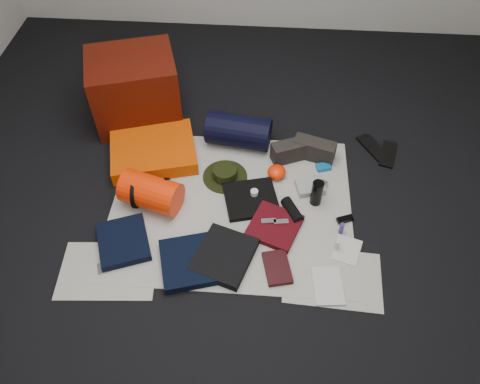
# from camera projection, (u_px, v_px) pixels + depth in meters

# --- Properties ---
(floor) EXTENTS (4.50, 4.50, 0.02)m
(floor) POSITION_uv_depth(u_px,v_px,m) (231.00, 207.00, 3.15)
(floor) COLOR black
(floor) RESTS_ON ground
(newspaper_mat) EXTENTS (1.60, 1.30, 0.01)m
(newspaper_mat) POSITION_uv_depth(u_px,v_px,m) (231.00, 206.00, 3.14)
(newspaper_mat) COLOR silver
(newspaper_mat) RESTS_ON floor
(newspaper_sheet_front_left) EXTENTS (0.61, 0.44, 0.00)m
(newspaper_sheet_front_left) POSITION_uv_depth(u_px,v_px,m) (108.00, 270.00, 2.82)
(newspaper_sheet_front_left) COLOR silver
(newspaper_sheet_front_left) RESTS_ON floor
(newspaper_sheet_front_right) EXTENTS (0.60, 0.43, 0.00)m
(newspaper_sheet_front_right) POSITION_uv_depth(u_px,v_px,m) (332.00, 278.00, 2.79)
(newspaper_sheet_front_right) COLOR silver
(newspaper_sheet_front_right) RESTS_ON floor
(red_cabinet) EXTENTS (0.76, 0.69, 0.53)m
(red_cabinet) POSITION_uv_depth(u_px,v_px,m) (135.00, 89.00, 3.53)
(red_cabinet) COLOR #4C0F05
(red_cabinet) RESTS_ON floor
(sleeping_pad) EXTENTS (0.70, 0.63, 0.11)m
(sleeping_pad) POSITION_uv_depth(u_px,v_px,m) (153.00, 151.00, 3.39)
(sleeping_pad) COLOR #DF4702
(sleeping_pad) RESTS_ON newspaper_mat
(stuff_sack) EXTENTS (0.44, 0.33, 0.23)m
(stuff_sack) POSITION_uv_depth(u_px,v_px,m) (151.00, 193.00, 3.06)
(stuff_sack) COLOR #FF2A04
(stuff_sack) RESTS_ON newspaper_mat
(sack_strap_left) EXTENTS (0.02, 0.22, 0.22)m
(sack_strap_left) POSITION_uv_depth(u_px,v_px,m) (136.00, 192.00, 3.07)
(sack_strap_left) COLOR black
(sack_strap_left) RESTS_ON newspaper_mat
(sack_strap_right) EXTENTS (0.03, 0.22, 0.22)m
(sack_strap_right) POSITION_uv_depth(u_px,v_px,m) (166.00, 194.00, 3.06)
(sack_strap_right) COLOR black
(sack_strap_right) RESTS_ON newspaper_mat
(navy_duffel) EXTENTS (0.49, 0.31, 0.24)m
(navy_duffel) POSITION_uv_depth(u_px,v_px,m) (239.00, 131.00, 3.43)
(navy_duffel) COLOR black
(navy_duffel) RESTS_ON newspaper_mat
(boonie_brim) EXTENTS (0.39, 0.39, 0.01)m
(boonie_brim) POSITION_uv_depth(u_px,v_px,m) (225.00, 177.00, 3.30)
(boonie_brim) COLOR black
(boonie_brim) RESTS_ON newspaper_mat
(boonie_crown) EXTENTS (0.17, 0.17, 0.07)m
(boonie_crown) POSITION_uv_depth(u_px,v_px,m) (225.00, 173.00, 3.27)
(boonie_crown) COLOR black
(boonie_crown) RESTS_ON boonie_brim
(hiking_boot_left) EXTENTS (0.31, 0.21, 0.15)m
(hiking_boot_left) POSITION_uv_depth(u_px,v_px,m) (292.00, 151.00, 3.37)
(hiking_boot_left) COLOR black
(hiking_boot_left) RESTS_ON newspaper_mat
(hiking_boot_right) EXTENTS (0.32, 0.20, 0.15)m
(hiking_boot_right) POSITION_uv_depth(u_px,v_px,m) (314.00, 149.00, 3.37)
(hiking_boot_right) COLOR black
(hiking_boot_right) RESTS_ON newspaper_mat
(flip_flop_left) EXTENTS (0.25, 0.31, 0.02)m
(flip_flop_left) POSITION_uv_depth(u_px,v_px,m) (374.00, 148.00, 3.48)
(flip_flop_left) COLOR black
(flip_flop_left) RESTS_ON floor
(flip_flop_right) EXTENTS (0.17, 0.29, 0.02)m
(flip_flop_right) POSITION_uv_depth(u_px,v_px,m) (388.00, 154.00, 3.45)
(flip_flop_right) COLOR black
(flip_flop_right) RESTS_ON floor
(trousers_navy_a) EXTENTS (0.40, 0.43, 0.05)m
(trousers_navy_a) POSITION_uv_depth(u_px,v_px,m) (123.00, 242.00, 2.92)
(trousers_navy_a) COLOR black
(trousers_navy_a) RESTS_ON newspaper_mat
(trousers_navy_b) EXTENTS (0.40, 0.43, 0.06)m
(trousers_navy_b) POSITION_uv_depth(u_px,v_px,m) (187.00, 262.00, 2.82)
(trousers_navy_b) COLOR black
(trousers_navy_b) RESTS_ON newspaper_mat
(trousers_charcoal) EXTENTS (0.42, 0.45, 0.06)m
(trousers_charcoal) POSITION_uv_depth(u_px,v_px,m) (224.00, 256.00, 2.85)
(trousers_charcoal) COLOR black
(trousers_charcoal) RESTS_ON newspaper_mat
(black_tshirt) EXTENTS (0.41, 0.39, 0.03)m
(black_tshirt) POSITION_uv_depth(u_px,v_px,m) (251.00, 199.00, 3.15)
(black_tshirt) COLOR black
(black_tshirt) RESTS_ON newspaper_mat
(red_shirt) EXTENTS (0.39, 0.39, 0.04)m
(red_shirt) POSITION_uv_depth(u_px,v_px,m) (274.00, 226.00, 3.00)
(red_shirt) COLOR #49070F
(red_shirt) RESTS_ON newspaper_mat
(orange_stuff_sack) EXTENTS (0.16, 0.16, 0.09)m
(orange_stuff_sack) POSITION_uv_depth(u_px,v_px,m) (277.00, 172.00, 3.27)
(orange_stuff_sack) COLOR #FF2A04
(orange_stuff_sack) RESTS_ON newspaper_mat
(first_aid_pouch) EXTENTS (0.21, 0.18, 0.05)m
(first_aid_pouch) POSITION_uv_depth(u_px,v_px,m) (310.00, 187.00, 3.21)
(first_aid_pouch) COLOR gray
(first_aid_pouch) RESTS_ON newspaper_mat
(water_bottle) EXTENTS (0.08, 0.08, 0.19)m
(water_bottle) POSITION_uv_depth(u_px,v_px,m) (317.00, 193.00, 3.08)
(water_bottle) COLOR black
(water_bottle) RESTS_ON newspaper_mat
(speaker) EXTENTS (0.16, 0.20, 0.07)m
(speaker) POSITION_uv_depth(u_px,v_px,m) (292.00, 211.00, 3.06)
(speaker) COLOR black
(speaker) RESTS_ON newspaper_mat
(compact_camera) EXTENTS (0.13, 0.11, 0.04)m
(compact_camera) POSITION_uv_depth(u_px,v_px,m) (319.00, 184.00, 3.24)
(compact_camera) COLOR #B1B0B5
(compact_camera) RESTS_ON newspaper_mat
(cyan_case) EXTENTS (0.11, 0.09, 0.03)m
(cyan_case) POSITION_uv_depth(u_px,v_px,m) (323.00, 167.00, 3.34)
(cyan_case) COLOR #10629D
(cyan_case) RESTS_ON newspaper_mat
(toiletry_purple) EXTENTS (0.03, 0.03, 0.09)m
(toiletry_purple) POSITION_uv_depth(u_px,v_px,m) (341.00, 228.00, 2.96)
(toiletry_purple) COLOR #3F277D
(toiletry_purple) RESTS_ON newspaper_mat
(toiletry_clear) EXTENTS (0.03, 0.03, 0.08)m
(toiletry_clear) POSITION_uv_depth(u_px,v_px,m) (337.00, 245.00, 2.89)
(toiletry_clear) COLOR #BBC0BB
(toiletry_clear) RESTS_ON newspaper_mat
(paperback_book) EXTENTS (0.20, 0.26, 0.03)m
(paperback_book) POSITION_uv_depth(u_px,v_px,m) (277.00, 268.00, 2.81)
(paperback_book) COLOR black
(paperback_book) RESTS_ON newspaper_mat
(map_booklet) EXTENTS (0.20, 0.27, 0.01)m
(map_booklet) POSITION_uv_depth(u_px,v_px,m) (328.00, 286.00, 2.75)
(map_booklet) COLOR beige
(map_booklet) RESTS_ON newspaper_mat
(map_printout) EXTENTS (0.21, 0.24, 0.01)m
(map_printout) POSITION_uv_depth(u_px,v_px,m) (347.00, 250.00, 2.91)
(map_printout) COLOR beige
(map_printout) RESTS_ON newspaper_mat
(sunglasses) EXTENTS (0.12, 0.08, 0.03)m
(sunglasses) POSITION_uv_depth(u_px,v_px,m) (345.00, 219.00, 3.05)
(sunglasses) COLOR black
(sunglasses) RESTS_ON newspaper_mat
(key_cluster) EXTENTS (0.10, 0.10, 0.01)m
(key_cluster) POSITION_uv_depth(u_px,v_px,m) (104.00, 268.00, 2.82)
(key_cluster) COLOR #B1B0B5
(key_cluster) RESTS_ON newspaper_mat
(tape_roll) EXTENTS (0.05, 0.05, 0.04)m
(tape_roll) POSITION_uv_depth(u_px,v_px,m) (254.00, 193.00, 3.14)
(tape_roll) COLOR beige
(tape_roll) RESTS_ON black_tshirt
(energy_bar_a) EXTENTS (0.10, 0.05, 0.01)m
(energy_bar_a) POSITION_uv_depth(u_px,v_px,m) (269.00, 221.00, 3.00)
(energy_bar_a) COLOR #B1B0B5
(energy_bar_a) RESTS_ON red_shirt
(energy_bar_b) EXTENTS (0.10, 0.05, 0.01)m
(energy_bar_b) POSITION_uv_depth(u_px,v_px,m) (281.00, 222.00, 2.99)
(energy_bar_b) COLOR #B1B0B5
(energy_bar_b) RESTS_ON red_shirt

